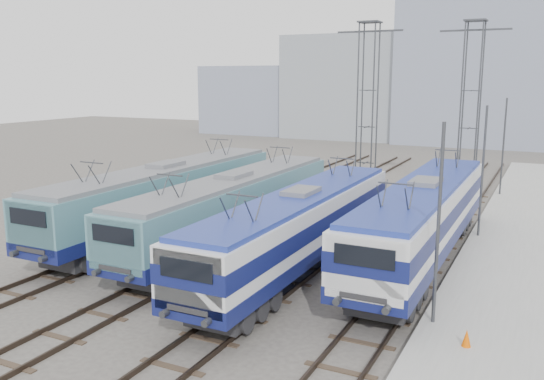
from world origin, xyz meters
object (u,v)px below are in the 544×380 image
at_px(locomotive_far_right, 423,215).
at_px(catenary_tower_west, 367,103).
at_px(mast_front, 438,230).
at_px(mast_mid, 482,175).
at_px(locomotive_center_left, 232,205).
at_px(safety_cone, 467,338).
at_px(catenary_tower_east, 470,104).
at_px(locomotive_far_left, 164,193).
at_px(mast_rear, 503,149).
at_px(locomotive_center_right, 299,224).

relative_size(locomotive_far_right, catenary_tower_west, 1.51).
height_order(catenary_tower_west, mast_front, catenary_tower_west).
bearing_deg(locomotive_far_right, mast_mid, 70.16).
xyz_separation_m(locomotive_center_left, catenary_tower_west, (2.25, 14.69, 4.46)).
bearing_deg(safety_cone, catenary_tower_east, 98.18).
height_order(locomotive_far_left, mast_front, mast_front).
bearing_deg(catenary_tower_west, locomotive_center_left, -98.71).
height_order(locomotive_far_left, catenary_tower_east, catenary_tower_east).
height_order(locomotive_far_left, locomotive_center_left, locomotive_far_left).
relative_size(mast_mid, safety_cone, 12.79).
relative_size(locomotive_far_left, locomotive_center_left, 1.04).
relative_size(locomotive_center_left, mast_rear, 2.49).
bearing_deg(mast_mid, locomotive_center_right, -126.04).
bearing_deg(catenary_tower_east, locomotive_center_right, -102.79).
bearing_deg(locomotive_center_right, mast_front, -27.26).
xyz_separation_m(locomotive_center_left, mast_rear, (10.85, 18.69, 1.32)).
distance_m(locomotive_far_right, safety_cone, 9.01).
bearing_deg(mast_mid, locomotive_far_left, -158.13).
height_order(locomotive_far_left, safety_cone, locomotive_far_left).
xyz_separation_m(locomotive_far_left, mast_mid, (15.35, 6.16, 1.24)).
bearing_deg(safety_cone, locomotive_far_right, 110.64).
distance_m(locomotive_far_left, catenary_tower_east, 21.35).
height_order(mast_front, mast_rear, same).
relative_size(locomotive_far_right, catenary_tower_east, 1.51).
relative_size(locomotive_center_left, locomotive_center_right, 1.02).
bearing_deg(locomotive_far_left, mast_mid, 21.87).
bearing_deg(locomotive_far_left, locomotive_center_right, -15.91).
bearing_deg(catenary_tower_east, locomotive_center_left, -117.66).
height_order(locomotive_center_right, catenary_tower_west, catenary_tower_west).
bearing_deg(locomotive_center_left, mast_mid, 31.67).
relative_size(locomotive_center_right, catenary_tower_east, 1.43).
bearing_deg(mast_rear, safety_cone, -87.15).
distance_m(locomotive_far_right, mast_rear, 17.27).
relative_size(locomotive_far_right, mast_rear, 2.58).
relative_size(locomotive_center_right, mast_rear, 2.45).
relative_size(locomotive_far_left, mast_rear, 2.60).
distance_m(locomotive_center_left, catenary_tower_west, 15.52).
distance_m(mast_rear, safety_cone, 25.60).
xyz_separation_m(catenary_tower_east, mast_mid, (2.10, -10.00, -3.14)).
bearing_deg(catenary_tower_west, safety_cone, -65.25).
bearing_deg(mast_front, locomotive_far_right, 105.06).
distance_m(locomotive_center_right, locomotive_far_right, 5.76).
distance_m(locomotive_far_right, mast_front, 7.22).
bearing_deg(locomotive_far_right, locomotive_far_left, -175.62).
height_order(mast_rear, safety_cone, mast_rear).
bearing_deg(catenary_tower_west, mast_rear, 24.94).
bearing_deg(locomotive_far_right, catenary_tower_east, 90.95).
bearing_deg(catenary_tower_west, mast_mid, -42.93).
distance_m(locomotive_center_left, mast_mid, 12.82).
relative_size(catenary_tower_east, mast_rear, 1.71).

